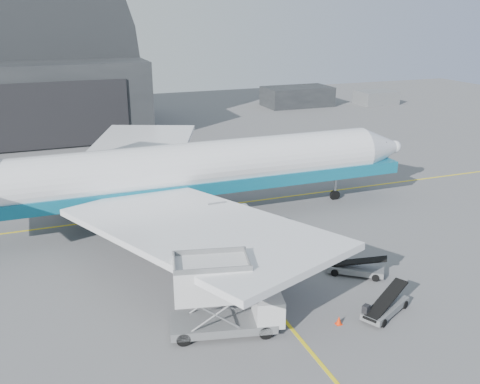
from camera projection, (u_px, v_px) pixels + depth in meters
name	position (u px, v px, depth m)	size (l,w,h in m)	color
ground	(271.00, 304.00, 37.16)	(200.00, 200.00, 0.00)	#565659
taxi_lines	(214.00, 236.00, 48.36)	(80.00, 42.12, 0.02)	yellow
distant_bldg_a	(297.00, 106.00, 113.61)	(14.00, 8.00, 4.00)	black
distant_bldg_b	(376.00, 104.00, 115.78)	(8.00, 6.00, 2.80)	slate
airliner	(180.00, 172.00, 50.40)	(49.92, 48.41, 17.52)	white
catering_truck	(222.00, 297.00, 33.24)	(7.48, 4.07, 4.87)	slate
pushback_tug	(179.00, 242.00, 45.24)	(4.90, 3.64, 2.03)	black
belt_loader_a	(385.00, 307.00, 35.80)	(4.41, 3.19, 1.71)	slate
belt_loader_b	(355.00, 268.00, 41.18)	(4.23, 3.67, 1.71)	slate
traffic_cone	(339.00, 321.00, 34.71)	(0.40, 0.40, 0.58)	#F12E07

